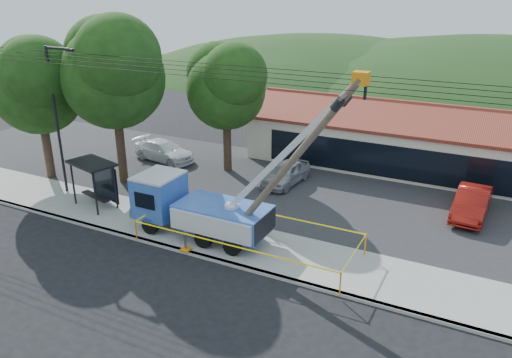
{
  "coord_description": "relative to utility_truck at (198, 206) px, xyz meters",
  "views": [
    {
      "loc": [
        9.6,
        -15.34,
        12.15
      ],
      "look_at": [
        -0.72,
        5.0,
        3.28
      ],
      "focal_mm": 35.0,
      "sensor_mm": 36.0,
      "label": 1
    }
  ],
  "objects": [
    {
      "name": "tree_lot",
      "position": [
        -3.58,
        9.15,
        4.48
      ],
      "size": [
        6.3,
        5.6,
        8.94
      ],
      "color": "#332316",
      "rests_on": "ground"
    },
    {
      "name": "car_white",
      "position": [
        -8.76,
        8.83,
        -1.73
      ],
      "size": [
        5.25,
        2.77,
        1.45
      ],
      "primitive_type": "imported",
      "rotation": [
        0.0,
        0.0,
        1.42
      ],
      "color": "white",
      "rests_on": "ground"
    },
    {
      "name": "curb",
      "position": [
        3.42,
        -1.75,
        -1.65
      ],
      "size": [
        60.0,
        0.25,
        0.15
      ],
      "primitive_type": "cube",
      "color": "gray",
      "rests_on": "ground"
    },
    {
      "name": "caution_tape",
      "position": [
        2.89,
        -0.12,
        -0.76
      ],
      "size": [
        10.68,
        3.87,
        1.12
      ],
      "color": "orange",
      "rests_on": "ground"
    },
    {
      "name": "tree_west_near",
      "position": [
        -8.58,
        4.15,
        5.8
      ],
      "size": [
        7.56,
        6.72,
        10.8
      ],
      "color": "#332316",
      "rests_on": "ground"
    },
    {
      "name": "tree_west_far",
      "position": [
        -13.58,
        2.65,
        4.81
      ],
      "size": [
        6.84,
        6.08,
        9.48
      ],
      "color": "#332316",
      "rests_on": "ground"
    },
    {
      "name": "car_silver",
      "position": [
        1.1,
        8.61,
        -1.73
      ],
      "size": [
        2.12,
        4.44,
        1.47
      ],
      "primitive_type": "imported",
      "rotation": [
        0.0,
        0.0,
        -0.09
      ],
      "color": "#A1A4A8",
      "rests_on": "ground"
    },
    {
      "name": "ground",
      "position": [
        3.42,
        -3.85,
        -1.73
      ],
      "size": [
        120.0,
        120.0,
        0.0
      ],
      "primitive_type": "plane",
      "color": "black",
      "rests_on": "ground"
    },
    {
      "name": "strip_mall",
      "position": [
        7.42,
        16.14,
        0.16
      ],
      "size": [
        22.5,
        8.53,
        4.67
      ],
      "color": "beige",
      "rests_on": "ground"
    },
    {
      "name": "hill_center",
      "position": [
        13.42,
        51.15,
        -1.73
      ],
      "size": [
        89.6,
        64.0,
        32.0
      ],
      "primitive_type": "ellipsoid",
      "color": "#1D3B15",
      "rests_on": "ground"
    },
    {
      "name": "car_red",
      "position": [
        12.27,
        8.81,
        -1.73
      ],
      "size": [
        1.91,
        4.88,
        1.58
      ],
      "primitive_type": "imported",
      "rotation": [
        0.0,
        0.0,
        -0.05
      ],
      "color": "maroon",
      "rests_on": "ground"
    },
    {
      "name": "utility_truck",
      "position": [
        0.0,
        0.0,
        0.0
      ],
      "size": [
        11.76,
        3.89,
        8.93
      ],
      "color": "black",
      "rests_on": "ground"
    },
    {
      "name": "sidewalk",
      "position": [
        3.42,
        0.15,
        -1.65
      ],
      "size": [
        60.0,
        4.0,
        0.15
      ],
      "primitive_type": "cube",
      "color": "gray",
      "rests_on": "ground"
    },
    {
      "name": "parking_lot",
      "position": [
        3.42,
        8.15,
        -1.68
      ],
      "size": [
        60.0,
        12.0,
        0.1
      ],
      "primitive_type": "cube",
      "color": "#28282B",
      "rests_on": "ground"
    },
    {
      "name": "leaning_pole",
      "position": [
        5.09,
        -0.32,
        3.19
      ],
      "size": [
        6.55,
        1.83,
        8.87
      ],
      "color": "brown",
      "rests_on": "ground"
    },
    {
      "name": "bus_shelter",
      "position": [
        -7.26,
        0.46,
        0.4
      ],
      "size": [
        3.12,
        2.35,
        2.68
      ],
      "rotation": [
        0.0,
        0.0,
        -0.25
      ],
      "color": "black",
      "rests_on": "ground"
    },
    {
      "name": "streetlight",
      "position": [
        -10.36,
        1.15,
        3.58
      ],
      "size": [
        2.13,
        0.22,
        9.0
      ],
      "color": "black",
      "rests_on": "ground"
    },
    {
      "name": "hill_west",
      "position": [
        -11.58,
        51.15,
        -1.73
      ],
      "size": [
        78.4,
        56.0,
        28.0
      ],
      "primitive_type": "ellipsoid",
      "color": "#1D3B15",
      "rests_on": "ground"
    }
  ]
}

